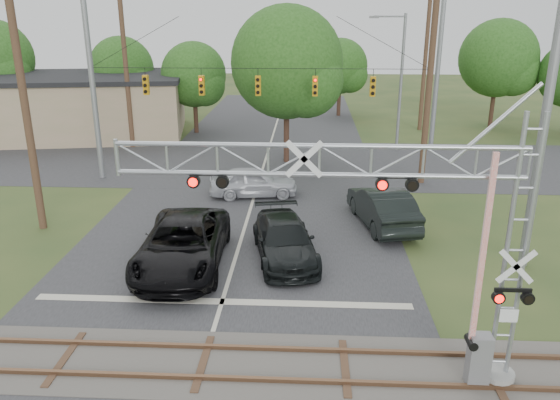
# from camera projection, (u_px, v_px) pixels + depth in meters

# --- Properties ---
(road_main) EXTENTS (14.00, 90.00, 0.02)m
(road_main) POSITION_uv_depth(u_px,v_px,m) (238.00, 249.00, 23.00)
(road_main) COLOR #2A2A2D
(road_main) RESTS_ON ground
(road_cross) EXTENTS (90.00, 12.00, 0.02)m
(road_cross) POSITION_uv_depth(u_px,v_px,m) (265.00, 162.00, 36.22)
(road_cross) COLOR #2A2A2D
(road_cross) RESTS_ON ground
(railroad_track) EXTENTS (90.00, 3.20, 0.17)m
(railroad_track) POSITION_uv_depth(u_px,v_px,m) (203.00, 363.00, 15.44)
(railroad_track) COLOR #514D46
(railroad_track) RESTS_ON ground
(crossing_gantry) EXTENTS (10.37, 0.93, 7.31)m
(crossing_gantry) POSITION_uv_depth(u_px,v_px,m) (394.00, 225.00, 13.39)
(crossing_gantry) COLOR gray
(crossing_gantry) RESTS_ON ground
(traffic_signal_span) EXTENTS (19.34, 0.36, 11.50)m
(traffic_signal_span) POSITION_uv_depth(u_px,v_px,m) (275.00, 83.00, 30.53)
(traffic_signal_span) COLOR gray
(traffic_signal_span) RESTS_ON ground
(pickup_black) EXTENTS (3.37, 6.87, 1.88)m
(pickup_black) POSITION_uv_depth(u_px,v_px,m) (183.00, 244.00, 21.12)
(pickup_black) COLOR black
(pickup_black) RESTS_ON ground
(car_dark) EXTENTS (3.22, 5.78, 1.58)m
(car_dark) POSITION_uv_depth(u_px,v_px,m) (285.00, 240.00, 21.89)
(car_dark) COLOR black
(car_dark) RESTS_ON ground
(sedan_silver) EXTENTS (4.92, 2.50, 1.60)m
(sedan_silver) POSITION_uv_depth(u_px,v_px,m) (253.00, 182.00, 29.39)
(sedan_silver) COLOR #B9BBC2
(sedan_silver) RESTS_ON ground
(suv_dark) EXTENTS (3.01, 5.78, 1.81)m
(suv_dark) POSITION_uv_depth(u_px,v_px,m) (382.00, 207.00, 25.29)
(suv_dark) COLOR black
(suv_dark) RESTS_ON ground
(commercial_building) EXTENTS (21.89, 13.73, 4.78)m
(commercial_building) POSITION_uv_depth(u_px,v_px,m) (54.00, 105.00, 43.62)
(commercial_building) COLOR gray
(commercial_building) RESTS_ON ground
(streetlight) EXTENTS (2.51, 0.26, 9.41)m
(streetlight) POSITION_uv_depth(u_px,v_px,m) (399.00, 76.00, 37.74)
(streetlight) COLOR gray
(streetlight) RESTS_ON ground
(utility_poles) EXTENTS (24.42, 26.72, 12.61)m
(utility_poles) POSITION_uv_depth(u_px,v_px,m) (311.00, 72.00, 32.72)
(utility_poles) COLOR #482F21
(utility_poles) RESTS_ON ground
(treeline) EXTENTS (53.01, 23.62, 10.01)m
(treeline) POSITION_uv_depth(u_px,v_px,m) (278.00, 64.00, 42.98)
(treeline) COLOR #39241A
(treeline) RESTS_ON ground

